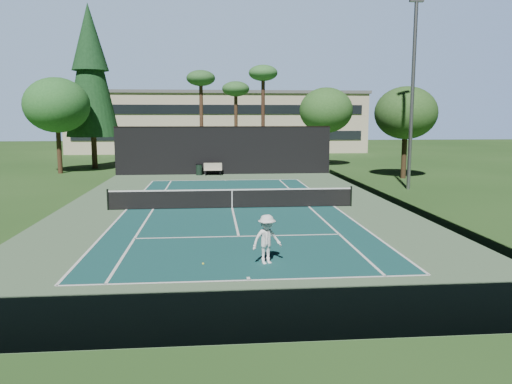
{
  "coord_description": "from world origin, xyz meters",
  "views": [
    {
      "loc": [
        -1.04,
        -25.9,
        4.73
      ],
      "look_at": [
        1.0,
        -3.0,
        1.3
      ],
      "focal_mm": 35.0,
      "sensor_mm": 36.0,
      "label": 1
    }
  ],
  "objects_px": {
    "tennis_ball_c": "(211,202)",
    "park_bench": "(213,169)",
    "trash_bin": "(199,169)",
    "tennis_ball_b": "(170,197)",
    "player": "(267,239)",
    "tennis_net": "(232,198)",
    "tennis_ball_d": "(130,193)",
    "tennis_ball_a": "(203,264)"
  },
  "relations": [
    {
      "from": "tennis_ball_c",
      "to": "trash_bin",
      "type": "relative_size",
      "value": 0.07
    },
    {
      "from": "tennis_ball_d",
      "to": "player",
      "type": "bearing_deg",
      "value": -66.64
    },
    {
      "from": "tennis_ball_a",
      "to": "trash_bin",
      "type": "height_order",
      "value": "trash_bin"
    },
    {
      "from": "tennis_ball_c",
      "to": "park_bench",
      "type": "bearing_deg",
      "value": 89.35
    },
    {
      "from": "tennis_ball_d",
      "to": "park_bench",
      "type": "distance_m",
      "value": 10.76
    },
    {
      "from": "player",
      "to": "tennis_ball_b",
      "type": "bearing_deg",
      "value": 84.7
    },
    {
      "from": "tennis_net",
      "to": "tennis_ball_d",
      "type": "height_order",
      "value": "tennis_net"
    },
    {
      "from": "player",
      "to": "tennis_ball_a",
      "type": "bearing_deg",
      "value": 156.49
    },
    {
      "from": "park_bench",
      "to": "trash_bin",
      "type": "bearing_deg",
      "value": 169.31
    },
    {
      "from": "player",
      "to": "tennis_ball_b",
      "type": "height_order",
      "value": "player"
    },
    {
      "from": "tennis_ball_c",
      "to": "tennis_ball_b",
      "type": "bearing_deg",
      "value": 138.77
    },
    {
      "from": "player",
      "to": "trash_bin",
      "type": "relative_size",
      "value": 1.72
    },
    {
      "from": "tennis_ball_a",
      "to": "tennis_ball_b",
      "type": "height_order",
      "value": "tennis_ball_b"
    },
    {
      "from": "tennis_ball_d",
      "to": "tennis_ball_b",
      "type": "bearing_deg",
      "value": -37.34
    },
    {
      "from": "trash_bin",
      "to": "tennis_ball_a",
      "type": "bearing_deg",
      "value": -88.37
    },
    {
      "from": "tennis_net",
      "to": "tennis_ball_c",
      "type": "bearing_deg",
      "value": 122.29
    },
    {
      "from": "tennis_ball_a",
      "to": "tennis_ball_c",
      "type": "distance_m",
      "value": 11.9
    },
    {
      "from": "tennis_ball_a",
      "to": "tennis_ball_d",
      "type": "bearing_deg",
      "value": 106.93
    },
    {
      "from": "tennis_net",
      "to": "tennis_ball_b",
      "type": "relative_size",
      "value": 169.49
    },
    {
      "from": "tennis_net",
      "to": "trash_bin",
      "type": "distance_m",
      "value": 15.67
    },
    {
      "from": "park_bench",
      "to": "trash_bin",
      "type": "distance_m",
      "value": 1.16
    },
    {
      "from": "tennis_ball_a",
      "to": "park_bench",
      "type": "distance_m",
      "value": 25.47
    },
    {
      "from": "tennis_ball_a",
      "to": "trash_bin",
      "type": "distance_m",
      "value": 25.69
    },
    {
      "from": "tennis_ball_b",
      "to": "trash_bin",
      "type": "bearing_deg",
      "value": 82.63
    },
    {
      "from": "tennis_ball_b",
      "to": "tennis_ball_d",
      "type": "bearing_deg",
      "value": 142.66
    },
    {
      "from": "tennis_net",
      "to": "tennis_ball_a",
      "type": "relative_size",
      "value": 176.68
    },
    {
      "from": "park_bench",
      "to": "trash_bin",
      "type": "relative_size",
      "value": 1.59
    },
    {
      "from": "tennis_ball_c",
      "to": "park_bench",
      "type": "distance_m",
      "value": 13.57
    },
    {
      "from": "tennis_ball_a",
      "to": "tennis_ball_b",
      "type": "relative_size",
      "value": 0.96
    },
    {
      "from": "tennis_ball_b",
      "to": "tennis_net",
      "type": "bearing_deg",
      "value": -47.59
    },
    {
      "from": "tennis_net",
      "to": "tennis_ball_d",
      "type": "bearing_deg",
      "value": 136.38
    },
    {
      "from": "tennis_net",
      "to": "player",
      "type": "xyz_separation_m",
      "value": [
        0.71,
        -10.19,
        0.26
      ]
    },
    {
      "from": "player",
      "to": "tennis_ball_b",
      "type": "relative_size",
      "value": 21.4
    },
    {
      "from": "trash_bin",
      "to": "player",
      "type": "bearing_deg",
      "value": -83.78
    },
    {
      "from": "tennis_ball_d",
      "to": "park_bench",
      "type": "xyz_separation_m",
      "value": [
        5.31,
        9.35,
        0.52
      ]
    },
    {
      "from": "tennis_ball_b",
      "to": "tennis_ball_d",
      "type": "distance_m",
      "value": 3.36
    },
    {
      "from": "tennis_ball_c",
      "to": "tennis_ball_d",
      "type": "height_order",
      "value": "tennis_ball_c"
    },
    {
      "from": "tennis_ball_d",
      "to": "trash_bin",
      "type": "distance_m",
      "value": 10.44
    },
    {
      "from": "park_bench",
      "to": "trash_bin",
      "type": "height_order",
      "value": "park_bench"
    },
    {
      "from": "tennis_ball_b",
      "to": "trash_bin",
      "type": "height_order",
      "value": "trash_bin"
    },
    {
      "from": "tennis_net",
      "to": "tennis_ball_d",
      "type": "xyz_separation_m",
      "value": [
        -6.26,
        5.97,
        -0.53
      ]
    },
    {
      "from": "player",
      "to": "tennis_ball_a",
      "type": "height_order",
      "value": "player"
    }
  ]
}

